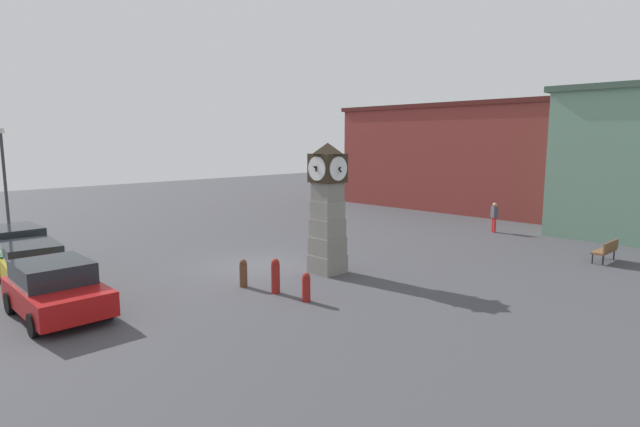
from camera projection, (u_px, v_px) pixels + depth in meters
ground_plane at (256, 266)px, 20.01m from camera, size 80.84×80.84×0.00m
clock_tower at (328, 208)px, 18.64m from camera, size 1.45×1.47×4.90m
bollard_near_tower at (306, 287)px, 15.52m from camera, size 0.26×0.26×0.92m
bollard_mid_row at (275, 276)px, 16.35m from camera, size 0.29×0.29×1.17m
bollard_far_row at (243, 273)px, 17.08m from camera, size 0.27×0.27×0.97m
car_navy_sedan at (15, 248)px, 19.40m from camera, size 4.32×2.16×1.64m
car_near_tower at (33, 264)px, 17.21m from camera, size 4.54×2.20×1.46m
car_by_building at (56, 289)px, 14.24m from camera, size 3.89×2.10×1.56m
bench at (606, 250)px, 20.51m from camera, size 0.57×1.61×0.90m
pedestrian_near_bench at (494, 215)px, 27.08m from camera, size 0.47×0.43×1.63m
street_lamp_near_road at (4, 176)px, 24.15m from camera, size 0.50×0.24×5.54m
warehouse_blue_far at (465, 157)px, 37.18m from camera, size 17.38×8.98×7.48m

